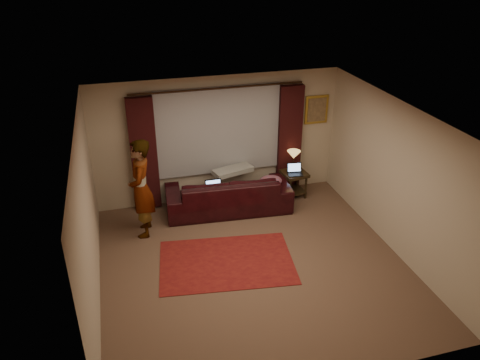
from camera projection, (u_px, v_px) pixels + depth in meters
name	position (u px, v px, depth m)	size (l,w,h in m)	color
floor	(253.00, 265.00, 7.88)	(5.00, 5.00, 0.01)	brown
ceiling	(256.00, 118.00, 6.70)	(5.00, 5.00, 0.02)	silver
wall_back	(218.00, 139.00, 9.44)	(5.00, 0.02, 2.60)	#C1AF96
wall_front	(321.00, 304.00, 5.14)	(5.00, 0.02, 2.60)	#C1AF96
wall_left	(88.00, 220.00, 6.70)	(0.02, 5.00, 2.60)	#C1AF96
wall_right	(396.00, 178.00, 7.88)	(0.02, 5.00, 2.60)	#C1AF96
sheer_curtain	(219.00, 131.00, 9.30)	(2.50, 0.05, 1.80)	#95959D
drape_left	(144.00, 155.00, 9.04)	(0.50, 0.14, 2.30)	black
drape_right	(289.00, 139.00, 9.75)	(0.50, 0.14, 2.30)	black
curtain_rod	(218.00, 88.00, 8.85)	(0.04, 0.04, 3.40)	black
picture_frame	(316.00, 110.00, 9.71)	(0.50, 0.04, 0.60)	#B38C30
sofa	(228.00, 187.00, 9.30)	(2.48, 1.07, 1.00)	black
throw_blanket	(233.00, 158.00, 9.33)	(0.82, 0.33, 0.10)	gray
clothing_pile	(270.00, 181.00, 9.30)	(0.47, 0.36, 0.20)	#7F465C
laptop_sofa	(215.00, 188.00, 9.03)	(0.32, 0.35, 0.23)	black
area_rug	(227.00, 262.00, 7.94)	(2.24, 1.50, 0.01)	maroon
end_table	(294.00, 184.00, 9.89)	(0.49, 0.49, 0.56)	black
tiffany_lamp	(293.00, 161.00, 9.75)	(0.28, 0.28, 0.44)	olive
laptop_table	(295.00, 170.00, 9.62)	(0.30, 0.33, 0.22)	black
person	(141.00, 189.00, 8.34)	(0.54, 0.54, 1.86)	gray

